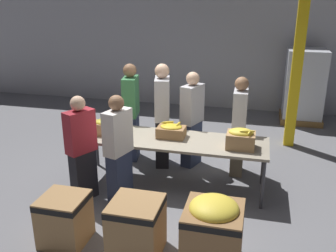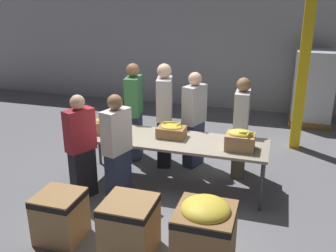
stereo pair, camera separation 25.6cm
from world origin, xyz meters
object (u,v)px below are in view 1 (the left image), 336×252
object	(u,v)px
volunteer_0	(162,116)
donation_bin_0	(65,217)
volunteer_5	(82,149)
pallet_stack_0	(304,87)
banana_box_1	(171,131)
volunteer_1	(131,113)
donation_bin_1	(136,226)
donation_bin_2	(213,231)
sorting_table	(170,142)
support_pillar	(300,43)
volunteer_2	(192,120)
banana_box_0	(106,127)
volunteer_3	(119,151)
banana_box_2	(241,138)
volunteer_4	(239,127)

from	to	relation	value
volunteer_0	donation_bin_0	bearing A→B (deg)	-26.75
volunteer_5	pallet_stack_0	xyz separation A→B (m)	(3.38, 4.52, 0.06)
banana_box_1	volunteer_1	distance (m)	1.17
volunteer_1	donation_bin_1	world-z (taller)	volunteer_1
volunteer_5	donation_bin_2	world-z (taller)	volunteer_5
sorting_table	support_pillar	xyz separation A→B (m)	(1.91, 2.20, 1.27)
volunteer_1	donation_bin_1	xyz separation A→B (m)	(0.93, -2.53, -0.50)
donation_bin_1	donation_bin_2	size ratio (longest dim) A/B	0.80
volunteer_2	sorting_table	bearing A→B (deg)	8.03
support_pillar	donation_bin_0	bearing A→B (deg)	-125.58
banana_box_1	pallet_stack_0	world-z (taller)	pallet_stack_0
banana_box_0	donation_bin_2	world-z (taller)	banana_box_0
sorting_table	donation_bin_1	bearing A→B (deg)	-89.41
volunteer_0	volunteer_3	xyz separation A→B (m)	(-0.28, -1.35, -0.10)
volunteer_5	donation_bin_0	xyz separation A→B (m)	(0.24, -1.01, -0.44)
banana_box_0	banana_box_2	bearing A→B (deg)	-0.98
volunteer_3	donation_bin_2	bearing A→B (deg)	-109.06
donation_bin_2	volunteer_4	bearing A→B (deg)	87.87
donation_bin_1	support_pillar	world-z (taller)	support_pillar
donation_bin_0	volunteer_4	bearing A→B (deg)	51.95
volunteer_1	donation_bin_0	distance (m)	2.59
banana_box_0	banana_box_1	distance (m)	1.03
donation_bin_0	pallet_stack_0	size ratio (longest dim) A/B	0.36
volunteer_2	donation_bin_2	bearing A→B (deg)	36.18
volunteer_1	volunteer_2	bearing A→B (deg)	79.90
volunteer_0	volunteer_2	world-z (taller)	volunteer_0
volunteer_2	donation_bin_2	xyz separation A→B (m)	(0.71, -2.52, -0.38)
banana_box_0	donation_bin_1	bearing A→B (deg)	-57.74
sorting_table	volunteer_0	xyz separation A→B (m)	(-0.31, 0.70, 0.16)
banana_box_2	volunteer_3	bearing A→B (deg)	-161.45
donation_bin_1	sorting_table	bearing A→B (deg)	90.59
sorting_table	volunteer_2	xyz separation A→B (m)	(0.18, 0.81, 0.09)
volunteer_0	volunteer_3	world-z (taller)	volunteer_0
volunteer_1	donation_bin_2	size ratio (longest dim) A/B	2.09
volunteer_0	donation_bin_2	size ratio (longest dim) A/B	2.14
volunteer_0	volunteer_1	bearing A→B (deg)	-114.73
banana_box_2	volunteer_2	bearing A→B (deg)	133.90
volunteer_2	banana_box_0	bearing A→B (deg)	-33.53
banana_box_2	pallet_stack_0	world-z (taller)	pallet_stack_0
donation_bin_1	pallet_stack_0	distance (m)	5.98
banana_box_2	volunteer_5	bearing A→B (deg)	-164.49
volunteer_2	volunteer_3	xyz separation A→B (m)	(-0.77, -1.46, -0.03)
volunteer_3	support_pillar	xyz separation A→B (m)	(2.50, 2.85, 1.21)
banana_box_1	volunteer_1	size ratio (longest dim) A/B	0.24
volunteer_3	donation_bin_1	bearing A→B (deg)	-133.63
volunteer_4	donation_bin_0	bearing A→B (deg)	-39.70
donation_bin_2	pallet_stack_0	distance (m)	5.70
volunteer_3	support_pillar	world-z (taller)	support_pillar
volunteer_3	pallet_stack_0	size ratio (longest dim) A/B	0.94
pallet_stack_0	donation_bin_1	bearing A→B (deg)	-112.02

